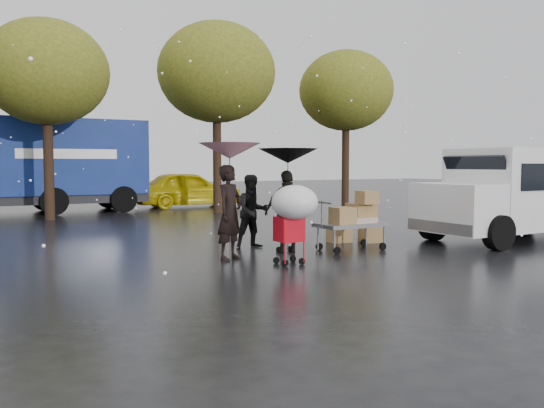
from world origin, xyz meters
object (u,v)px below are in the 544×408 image
vendor_cart (355,216)px  white_van (518,192)px  person_pink (230,212)px  blue_truck (39,166)px  person_black (288,212)px  yellow_taxi (189,189)px  shopping_cart (294,207)px

vendor_cart → white_van: 4.52m
person_pink → blue_truck: (-1.73, 12.95, 0.85)m
person_pink → person_black: (1.42, 0.20, -0.06)m
person_black → yellow_taxi: (2.76, 12.73, -0.09)m
shopping_cart → white_van: bearing=3.1°
yellow_taxi → person_pink: bearing=166.5°
shopping_cart → yellow_taxi: yellow_taxi is taller
blue_truck → white_van: bearing=-56.7°
shopping_cart → person_pink: bearing=121.6°
vendor_cart → white_van: bearing=-7.6°
shopping_cart → yellow_taxi: size_ratio=0.32×
person_pink → vendor_cart: (2.83, -0.21, -0.19)m
person_black → white_van: (5.88, -1.01, 0.31)m
vendor_cart → yellow_taxi: 13.22m
person_black → blue_truck: 13.17m
white_van → yellow_taxi: size_ratio=1.09×
person_pink → yellow_taxi: 13.59m
person_black → yellow_taxi: size_ratio=0.38×
person_pink → person_black: size_ratio=1.07×
person_black → white_van: bearing=179.0°
person_black → white_van: white_van is taller
vendor_cart → person_pink: bearing=175.7°
blue_truck → vendor_cart: bearing=-70.9°
person_pink → white_van: bearing=-37.5°
shopping_cart → white_van: size_ratio=0.30×
person_pink → vendor_cart: 2.84m
person_pink → blue_truck: bearing=66.5°
person_black → white_van: 5.97m
person_black → person_pink: bearing=16.9°
vendor_cart → shopping_cart: 2.34m
person_pink → white_van: (7.29, -0.81, 0.25)m
shopping_cart → vendor_cart: bearing=24.3°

